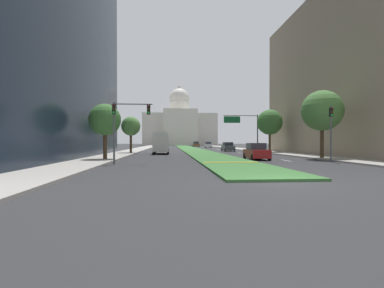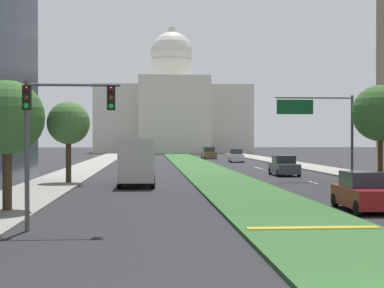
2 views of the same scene
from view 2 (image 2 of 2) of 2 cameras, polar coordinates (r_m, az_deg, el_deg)
ground_plane at (r=75.75m, az=0.00°, el=-1.91°), size 291.59×291.59×0.00m
grass_median at (r=69.14m, az=0.41°, el=-2.08°), size 5.06×119.29×0.14m
median_curb_nose at (r=20.62m, az=11.62°, el=-7.94°), size 4.55×0.50×0.04m
lane_dashes_right at (r=52.53m, az=8.96°, el=-2.97°), size 0.16×62.23×0.01m
sidewalk_left at (r=62.65m, az=-10.34°, el=-2.35°), size 4.00×119.29×0.15m
sidewalk_right at (r=64.80m, az=11.76°, el=-2.26°), size 4.00×119.29×0.15m
capitol_building at (r=141.05m, az=-1.95°, el=2.93°), size 35.38×29.66×29.88m
traffic_light_near_left at (r=20.90m, az=-13.41°, el=2.16°), size 3.34×0.35×5.20m
overhead_guide_sign at (r=45.94m, az=12.54°, el=2.34°), size 6.04×0.20×6.50m
street_tree_left_near at (r=26.36m, az=-17.45°, el=2.39°), size 3.19×3.19×5.70m
street_tree_left_mid at (r=41.97m, az=-11.85°, el=1.94°), size 2.99×2.99×5.79m
street_tree_right_mid at (r=45.32m, az=17.75°, el=2.84°), size 4.15×4.15×7.15m
sedan_lead_stopped at (r=27.16m, az=16.31°, el=-4.53°), size 2.02×4.25×1.74m
sedan_midblock at (r=51.56m, az=8.89°, el=-2.14°), size 2.01×4.37×1.75m
sedan_distant at (r=62.24m, az=-5.20°, el=-1.71°), size 2.02×4.61×1.65m
sedan_far_horizon at (r=80.66m, az=4.29°, el=-1.17°), size 2.05×4.39×1.80m
sedan_very_far at (r=94.03m, az=1.63°, el=-0.91°), size 2.13×4.58×1.85m
box_truck_delivery at (r=39.85m, az=-5.35°, el=-1.67°), size 2.40×6.40×3.20m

